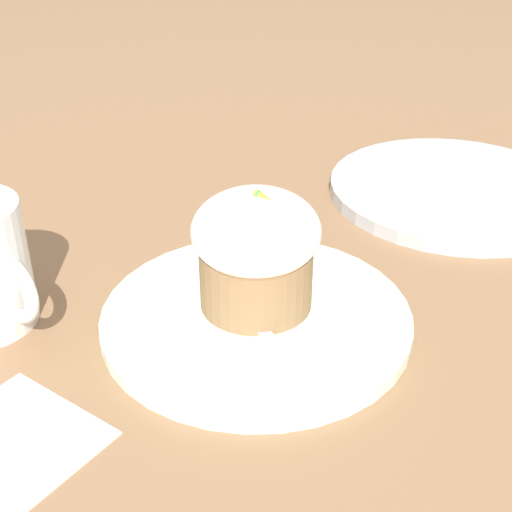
{
  "coord_description": "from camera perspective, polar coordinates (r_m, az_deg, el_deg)",
  "views": [
    {
      "loc": [
        0.28,
        -0.37,
        0.34
      ],
      "look_at": [
        -0.01,
        0.01,
        0.06
      ],
      "focal_mm": 50.0,
      "sensor_mm": 36.0,
      "label": 1
    }
  ],
  "objects": [
    {
      "name": "side_plate",
      "position": [
        0.81,
        15.61,
        5.13
      ],
      "size": [
        0.27,
        0.27,
        0.01
      ],
      "color": "#B2B7BC",
      "rests_on": "ground_plane"
    },
    {
      "name": "ground_plane",
      "position": [
        0.58,
        0.02,
        -5.43
      ],
      "size": [
        4.0,
        4.0,
        0.0
      ],
      "primitive_type": "plane",
      "color": "#846042"
    },
    {
      "name": "dessert_plate",
      "position": [
        0.57,
        0.02,
        -4.96
      ],
      "size": [
        0.25,
        0.25,
        0.01
      ],
      "color": "silver",
      "rests_on": "ground_plane"
    },
    {
      "name": "paper_napkin",
      "position": [
        0.5,
        -18.61,
        -13.69
      ],
      "size": [
        0.11,
        0.09,
        0.0
      ],
      "color": "white",
      "rests_on": "ground_plane"
    },
    {
      "name": "spoon",
      "position": [
        0.56,
        -0.3,
        -4.83
      ],
      "size": [
        0.11,
        0.08,
        0.01
      ],
      "color": "#B7B7BC",
      "rests_on": "dessert_plate"
    },
    {
      "name": "carrot_cake",
      "position": [
        0.55,
        0.0,
        0.55
      ],
      "size": [
        0.1,
        0.1,
        0.1
      ],
      "color": "olive",
      "rests_on": "dessert_plate"
    }
  ]
}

